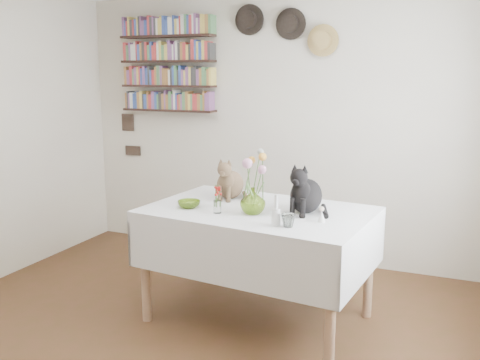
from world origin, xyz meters
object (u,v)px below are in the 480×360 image
at_px(flower_vase, 253,201).
at_px(bookshelf_unit, 168,65).
at_px(dining_table, 258,237).
at_px(black_cat, 306,187).
at_px(tabby_cat, 230,177).

relative_size(flower_vase, bookshelf_unit, 0.18).
height_order(dining_table, bookshelf_unit, bookshelf_unit).
xyz_separation_m(black_cat, bookshelf_unit, (-1.79, 1.24, 0.83)).
xyz_separation_m(tabby_cat, bookshelf_unit, (-1.14, 1.05, 0.85)).
xyz_separation_m(flower_vase, bookshelf_unit, (-1.47, 1.42, 0.92)).
bearing_deg(bookshelf_unit, flower_vase, -43.99).
xyz_separation_m(dining_table, tabby_cat, (-0.32, 0.24, 0.37)).
bearing_deg(black_cat, tabby_cat, 171.25).
bearing_deg(black_cat, dining_table, -163.78).
distance_m(black_cat, bookshelf_unit, 2.33).
bearing_deg(flower_vase, dining_table, 93.11).
relative_size(dining_table, tabby_cat, 5.03).
bearing_deg(tabby_cat, bookshelf_unit, 134.06).
bearing_deg(bookshelf_unit, black_cat, -34.62).
bearing_deg(bookshelf_unit, tabby_cat, -42.74).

